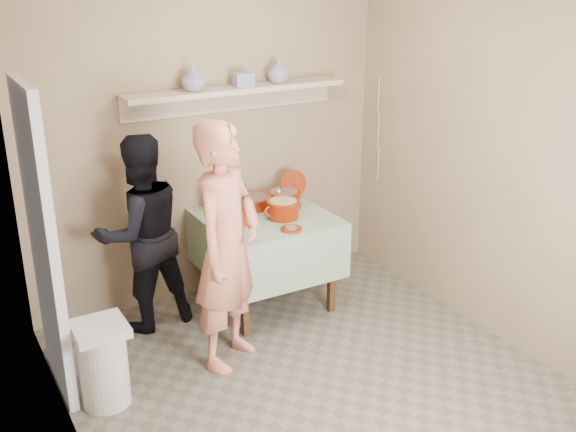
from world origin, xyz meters
TOP-DOWN VIEW (x-y plane):
  - ground at (0.00, 0.00)m, footprint 3.50×3.50m
  - tile_panel at (-1.46, 0.95)m, footprint 0.06×0.70m
  - plate_stack_a at (-0.03, 1.52)m, footprint 0.16×0.16m
  - plate_stack_b at (0.15, 1.58)m, footprint 0.15×0.15m
  - bowl_stack at (-0.02, 1.21)m, footprint 0.15×0.15m
  - empty_bowl at (-0.03, 1.34)m, footprint 0.18×0.18m
  - propped_lid at (0.66, 1.55)m, footprint 0.24×0.07m
  - vase_right at (0.56, 1.62)m, footprint 0.21×0.21m
  - vase_left at (-0.16, 1.61)m, footprint 0.21×0.21m
  - ceramic_box at (0.24, 1.60)m, footprint 0.15×0.11m
  - person_cook at (-0.36, 0.67)m, footprint 0.74×0.70m
  - person_helper at (-0.70, 1.44)m, footprint 0.78×0.64m
  - room_shell at (0.00, 0.00)m, footprint 3.04×3.54m
  - serving_table at (0.25, 1.28)m, footprint 0.97×0.97m
  - cazuela_meat_a at (0.25, 1.49)m, footprint 0.30×0.30m
  - cazuela_meat_b at (0.53, 1.48)m, footprint 0.28×0.28m
  - ladle at (0.47, 1.45)m, footprint 0.08×0.26m
  - cazuela_rice at (0.34, 1.17)m, footprint 0.33×0.25m
  - front_plate at (0.27, 0.91)m, footprint 0.16×0.16m
  - wall_shelf at (0.20, 1.65)m, footprint 1.80×0.25m
  - trash_bin at (-1.26, 0.60)m, footprint 0.32×0.32m
  - electrical_cord at (1.47, 1.48)m, footprint 0.01×0.05m

SIDE VIEW (x-z plane):
  - ground at x=0.00m, z-range 0.00..0.00m
  - trash_bin at x=-1.26m, z-range 0.00..0.56m
  - serving_table at x=0.25m, z-range 0.26..1.02m
  - person_helper at x=-0.70m, z-range 0.00..1.49m
  - front_plate at x=0.27m, z-range 0.76..0.78m
  - empty_bowl at x=-0.03m, z-range 0.76..0.81m
  - cazuela_meat_a at x=0.25m, z-range 0.77..0.87m
  - cazuela_meat_b at x=0.53m, z-range 0.77..0.87m
  - bowl_stack at x=-0.02m, z-range 0.76..0.92m
  - cazuela_rice at x=0.34m, z-range 0.77..0.92m
  - plate_stack_b at x=0.15m, z-range 0.76..0.94m
  - person_cook at x=-0.36m, z-range 0.00..1.71m
  - plate_stack_a at x=-0.03m, z-range 0.76..0.97m
  - ladle at x=0.47m, z-range 0.78..0.97m
  - propped_lid at x=0.66m, z-range 0.76..1.00m
  - tile_panel at x=-1.46m, z-range 0.00..2.00m
  - electrical_cord at x=1.47m, z-range 0.80..1.70m
  - room_shell at x=0.00m, z-range 0.30..2.92m
  - wall_shelf at x=0.20m, z-range 1.57..1.78m
  - ceramic_box at x=0.24m, z-range 1.72..1.83m
  - vase_right at x=0.56m, z-range 1.72..1.91m
  - vase_left at x=-0.16m, z-range 1.72..1.91m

